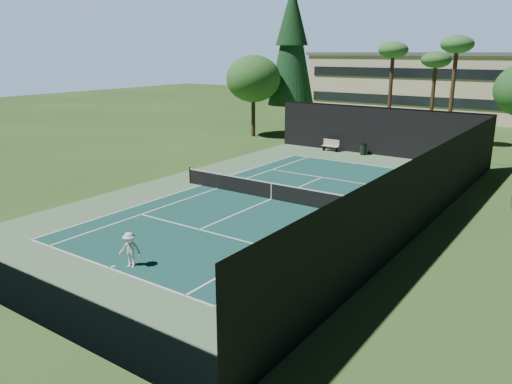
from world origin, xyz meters
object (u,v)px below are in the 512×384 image
Objects in this scene: player at (130,250)px; tennis_ball_b at (303,186)px; tennis_ball_c at (281,187)px; trash_bin at (363,149)px; tennis_ball_a at (50,242)px; tennis_ball_d at (230,168)px; park_bench at (331,145)px; tennis_net at (271,190)px.

player is 21.59× the size of tennis_ball_b.
tennis_ball_c is 0.07× the size of trash_bin.
tennis_ball_a is 16.60m from tennis_ball_d.
tennis_ball_b is 11.85m from trash_bin.
player is 26.67m from trash_bin.
tennis_ball_b is at bearing -85.52° from trash_bin.
player is 23.64× the size of tennis_ball_c.
player is 0.98× the size of park_bench.
tennis_ball_c is at bearing 75.70° from tennis_ball_a.
trash_bin is at bearing 60.01° from tennis_ball_d.
tennis_ball_c is at bearing -21.47° from tennis_ball_d.
trash_bin is at bearing 0.82° from park_bench.
park_bench reaches higher than tennis_ball_d.
tennis_net is 189.70× the size of tennis_ball_b.
park_bench is at bearing 104.06° from tennis_net.
player is at bearing -86.95° from trash_bin.
player is (0.58, -11.25, 0.18)m from tennis_net.
trash_bin is at bearing 94.48° from tennis_ball_b.
tennis_ball_d is at bearing 158.53° from tennis_ball_c.
player is 26.95m from park_bench.
tennis_net is at bearing -75.94° from park_bench.
tennis_ball_a is 14.52m from tennis_ball_c.
tennis_ball_c is (-0.91, 2.53, -0.53)m from tennis_net.
player reaches higher than tennis_ball_a.
trash_bin is (3.01, 0.04, -0.07)m from park_bench.
tennis_ball_a is at bearing -91.40° from park_bench.
tennis_ball_d is at bearing -106.28° from park_bench.
tennis_net is 3.62m from tennis_ball_b.
tennis_ball_d is 10.91m from park_bench.
tennis_ball_c is at bearing -77.12° from park_bench.
tennis_ball_d is at bearing 91.64° from player.
tennis_ball_d is at bearing 169.44° from tennis_ball_b.
player is 23.03× the size of tennis_ball_d.
park_bench reaches higher than tennis_ball_c.
tennis_ball_a is at bearing -81.70° from tennis_ball_d.
tennis_ball_b is at bearing 68.67° from player.
trash_bin reaches higher than tennis_ball_b.
tennis_net is 11.26m from player.
player reaches higher than park_bench.
tennis_ball_d is at bearing 144.72° from tennis_net.
tennis_net reaches higher than tennis_ball_c.
tennis_ball_a is 26.90m from park_bench.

